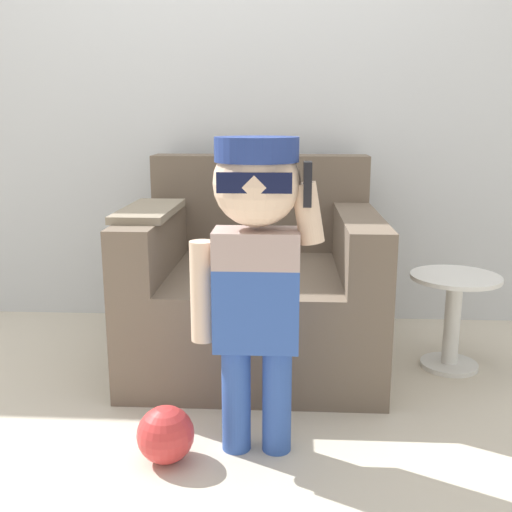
{
  "coord_description": "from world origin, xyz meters",
  "views": [
    {
      "loc": [
        0.29,
        -2.38,
        1.06
      ],
      "look_at": [
        0.17,
        -0.23,
        0.56
      ],
      "focal_mm": 42.0,
      "sensor_mm": 36.0,
      "label": 1
    }
  ],
  "objects_px": {
    "side_table": "(453,312)",
    "toy_ball": "(166,434)",
    "person_child": "(256,249)",
    "armchair": "(256,287)"
  },
  "relations": [
    {
      "from": "armchair",
      "to": "side_table",
      "type": "relative_size",
      "value": 2.56
    },
    {
      "from": "armchair",
      "to": "toy_ball",
      "type": "xyz_separation_m",
      "value": [
        -0.23,
        -0.89,
        -0.23
      ]
    },
    {
      "from": "person_child",
      "to": "toy_ball",
      "type": "distance_m",
      "value": 0.65
    },
    {
      "from": "armchair",
      "to": "side_table",
      "type": "bearing_deg",
      "value": -6.34
    },
    {
      "from": "armchair",
      "to": "person_child",
      "type": "xyz_separation_m",
      "value": [
        0.05,
        -0.81,
        0.35
      ]
    },
    {
      "from": "side_table",
      "to": "toy_ball",
      "type": "distance_m",
      "value": 1.36
    },
    {
      "from": "person_child",
      "to": "toy_ball",
      "type": "xyz_separation_m",
      "value": [
        -0.28,
        -0.09,
        -0.58
      ]
    },
    {
      "from": "armchair",
      "to": "side_table",
      "type": "distance_m",
      "value": 0.86
    },
    {
      "from": "person_child",
      "to": "side_table",
      "type": "height_order",
      "value": "person_child"
    },
    {
      "from": "armchair",
      "to": "side_table",
      "type": "xyz_separation_m",
      "value": [
        0.85,
        -0.09,
        -0.07
      ]
    }
  ]
}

